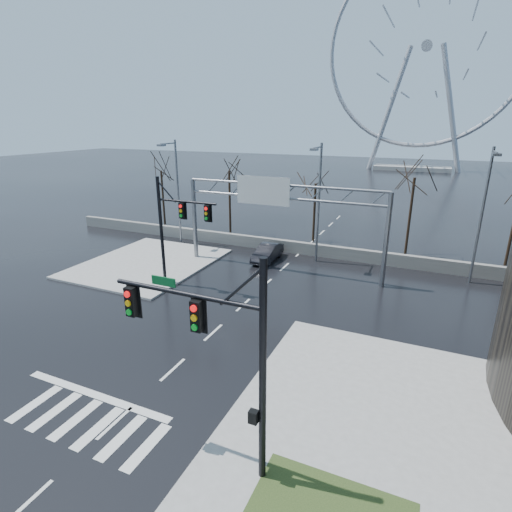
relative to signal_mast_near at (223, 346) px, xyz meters
The scene contains 16 objects.
ground 8.15m from the signal_mast_near, 141.85° to the left, with size 260.00×260.00×0.00m, color black.
sidewalk_right_ext 9.12m from the signal_mast_near, 51.18° to the left, with size 12.00×10.00×0.15m, color gray.
sidewalk_far 23.25m from the signal_mast_near, 135.18° to the left, with size 10.00×12.00×0.15m, color gray.
barrier_wall 24.96m from the signal_mast_near, 102.07° to the left, with size 52.00×0.50×1.10m, color slate.
signal_mast_near is the anchor object (origin of this frame).
signal_mast_far 17.03m from the signal_mast_near, 130.26° to the left, with size 4.72×0.41×8.00m.
sign_gantry 19.79m from the signal_mast_near, 106.19° to the left, with size 16.36×0.40×7.60m.
streetlight_left 28.07m from the signal_mast_near, 127.67° to the left, with size 0.50×2.55×10.00m.
streetlight_mid 22.44m from the signal_mast_near, 98.05° to the left, with size 0.50×2.55×10.00m.
streetlight_right 23.92m from the signal_mast_near, 68.25° to the left, with size 0.50×2.55×10.00m.
tree_far_left 36.36m from the signal_mast_near, 129.53° to the left, with size 3.50×3.50×7.00m.
tree_left 30.98m from the signal_mast_near, 117.18° to the left, with size 3.75×3.75×7.50m.
tree_center 29.00m from the signal_mast_near, 100.21° to the left, with size 3.25×3.25×6.50m.
tree_right 27.84m from the signal_mast_near, 82.02° to the left, with size 3.90×3.90×7.80m.
ferris_wheel 101.29m from the signal_mast_near, 90.08° to the left, with size 45.00×6.00×50.91m.
car 22.59m from the signal_mast_near, 108.68° to the left, with size 1.51×4.33×1.43m, color black.
Camera 1 is at (10.58, -13.70, 11.60)m, focal length 28.00 mm.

